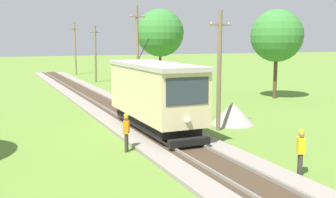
{
  "coord_description": "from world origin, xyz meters",
  "views": [
    {
      "loc": [
        -7.91,
        -3.66,
        5.01
      ],
      "look_at": [
        0.46,
        15.37,
        1.97
      ],
      "focal_mm": 42.82,
      "sensor_mm": 36.0,
      "label": 1
    }
  ],
  "objects_px": {
    "utility_pole_near_tram": "(219,70)",
    "tree_left_far": "(160,33)",
    "track_worker": "(301,150)",
    "utility_pole_distant": "(75,48)",
    "red_tram": "(154,93)",
    "utility_pole_far": "(95,53)",
    "second_worker": "(126,131)",
    "tree_right_far": "(277,36)",
    "gravel_pile": "(233,113)",
    "utility_pole_mid": "(138,52)"
  },
  "relations": [
    {
      "from": "utility_pole_far",
      "to": "utility_pole_distant",
      "type": "xyz_separation_m",
      "value": [
        0.0,
        12.56,
        0.41
      ]
    },
    {
      "from": "red_tram",
      "to": "utility_pole_far",
      "type": "distance_m",
      "value": 28.12
    },
    {
      "from": "utility_pole_far",
      "to": "utility_pole_near_tram",
      "type": "bearing_deg",
      "value": -90.0
    },
    {
      "from": "red_tram",
      "to": "gravel_pile",
      "type": "distance_m",
      "value": 5.45
    },
    {
      "from": "red_tram",
      "to": "utility_pole_far",
      "type": "height_order",
      "value": "utility_pole_far"
    },
    {
      "from": "red_tram",
      "to": "second_worker",
      "type": "height_order",
      "value": "red_tram"
    },
    {
      "from": "red_tram",
      "to": "utility_pole_distant",
      "type": "relative_size",
      "value": 1.12
    },
    {
      "from": "gravel_pile",
      "to": "red_tram",
      "type": "bearing_deg",
      "value": -176.22
    },
    {
      "from": "red_tram",
      "to": "track_worker",
      "type": "xyz_separation_m",
      "value": [
        2.41,
        -8.6,
        -1.21
      ]
    },
    {
      "from": "second_worker",
      "to": "tree_right_far",
      "type": "bearing_deg",
      "value": 60.82
    },
    {
      "from": "utility_pole_near_tram",
      "to": "second_worker",
      "type": "distance_m",
      "value": 6.87
    },
    {
      "from": "utility_pole_distant",
      "to": "tree_right_far",
      "type": "bearing_deg",
      "value": -71.08
    },
    {
      "from": "track_worker",
      "to": "tree_left_far",
      "type": "bearing_deg",
      "value": -75.69
    },
    {
      "from": "red_tram",
      "to": "utility_pole_distant",
      "type": "xyz_separation_m",
      "value": [
        3.53,
        40.43,
        1.72
      ]
    },
    {
      "from": "utility_pole_near_tram",
      "to": "tree_right_far",
      "type": "relative_size",
      "value": 0.87
    },
    {
      "from": "utility_pole_near_tram",
      "to": "utility_pole_distant",
      "type": "height_order",
      "value": "utility_pole_distant"
    },
    {
      "from": "utility_pole_mid",
      "to": "gravel_pile",
      "type": "bearing_deg",
      "value": -82.19
    },
    {
      "from": "second_worker",
      "to": "tree_left_far",
      "type": "relative_size",
      "value": 0.2
    },
    {
      "from": "utility_pole_near_tram",
      "to": "utility_pole_distant",
      "type": "relative_size",
      "value": 0.87
    },
    {
      "from": "utility_pole_near_tram",
      "to": "track_worker",
      "type": "relative_size",
      "value": 3.72
    },
    {
      "from": "second_worker",
      "to": "track_worker",
      "type": "bearing_deg",
      "value": -21.21
    },
    {
      "from": "second_worker",
      "to": "red_tram",
      "type": "bearing_deg",
      "value": 76.71
    },
    {
      "from": "utility_pole_mid",
      "to": "second_worker",
      "type": "bearing_deg",
      "value": -111.3
    },
    {
      "from": "track_worker",
      "to": "tree_right_far",
      "type": "xyz_separation_m",
      "value": [
        12.18,
        16.78,
        4.42
      ]
    },
    {
      "from": "gravel_pile",
      "to": "tree_right_far",
      "type": "distance_m",
      "value": 13.1
    },
    {
      "from": "utility_pole_mid",
      "to": "utility_pole_far",
      "type": "height_order",
      "value": "utility_pole_mid"
    },
    {
      "from": "utility_pole_near_tram",
      "to": "second_worker",
      "type": "height_order",
      "value": "utility_pole_near_tram"
    },
    {
      "from": "utility_pole_distant",
      "to": "red_tram",
      "type": "bearing_deg",
      "value": -94.99
    },
    {
      "from": "red_tram",
      "to": "utility_pole_mid",
      "type": "bearing_deg",
      "value": 74.42
    },
    {
      "from": "tree_right_far",
      "to": "utility_pole_near_tram",
      "type": "bearing_deg",
      "value": -140.92
    },
    {
      "from": "red_tram",
      "to": "gravel_pile",
      "type": "bearing_deg",
      "value": 3.78
    },
    {
      "from": "utility_pole_near_tram",
      "to": "tree_left_far",
      "type": "distance_m",
      "value": 28.44
    },
    {
      "from": "utility_pole_near_tram",
      "to": "utility_pole_far",
      "type": "height_order",
      "value": "utility_pole_far"
    },
    {
      "from": "red_tram",
      "to": "utility_pole_distant",
      "type": "bearing_deg",
      "value": 85.01
    },
    {
      "from": "gravel_pile",
      "to": "second_worker",
      "type": "height_order",
      "value": "second_worker"
    },
    {
      "from": "gravel_pile",
      "to": "tree_left_far",
      "type": "height_order",
      "value": "tree_left_far"
    },
    {
      "from": "utility_pole_far",
      "to": "second_worker",
      "type": "distance_m",
      "value": 31.46
    },
    {
      "from": "track_worker",
      "to": "utility_pole_near_tram",
      "type": "bearing_deg",
      "value": -69.58
    },
    {
      "from": "utility_pole_far",
      "to": "tree_left_far",
      "type": "distance_m",
      "value": 8.32
    },
    {
      "from": "gravel_pile",
      "to": "tree_left_far",
      "type": "bearing_deg",
      "value": 76.77
    },
    {
      "from": "utility_pole_distant",
      "to": "utility_pole_mid",
      "type": "bearing_deg",
      "value": -90.0
    },
    {
      "from": "utility_pole_mid",
      "to": "utility_pole_near_tram",
      "type": "bearing_deg",
      "value": -90.0
    },
    {
      "from": "utility_pole_far",
      "to": "tree_right_far",
      "type": "relative_size",
      "value": 0.89
    },
    {
      "from": "red_tram",
      "to": "tree_left_far",
      "type": "relative_size",
      "value": 0.96
    },
    {
      "from": "red_tram",
      "to": "tree_left_far",
      "type": "bearing_deg",
      "value": 66.75
    },
    {
      "from": "track_worker",
      "to": "tree_right_far",
      "type": "bearing_deg",
      "value": -97.32
    },
    {
      "from": "gravel_pile",
      "to": "tree_left_far",
      "type": "relative_size",
      "value": 0.29
    },
    {
      "from": "tree_right_far",
      "to": "red_tram",
      "type": "bearing_deg",
      "value": -150.7
    },
    {
      "from": "utility_pole_near_tram",
      "to": "second_worker",
      "type": "xyz_separation_m",
      "value": [
        -6.07,
        -2.1,
        -2.43
      ]
    },
    {
      "from": "utility_pole_distant",
      "to": "second_worker",
      "type": "bearing_deg",
      "value": -97.97
    }
  ]
}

